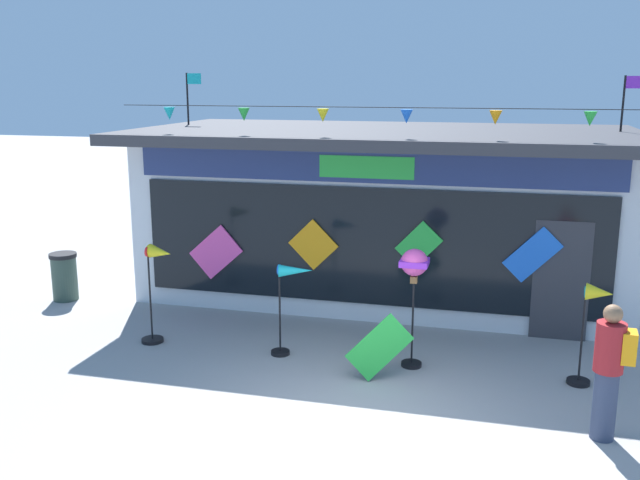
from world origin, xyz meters
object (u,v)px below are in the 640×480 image
wind_spinner_center_left (414,270)px  person_near_camera (610,369)px  kite_shop_building (386,209)px  wind_spinner_far_left (158,276)px  wind_spinner_center_right (594,315)px  trash_bin (64,276)px  display_kite_on_ground (379,347)px  wind_spinner_left (291,289)px

wind_spinner_center_left → person_near_camera: 3.05m
kite_shop_building → person_near_camera: size_ratio=5.62×
wind_spinner_far_left → person_near_camera: 6.80m
wind_spinner_far_left → kite_shop_building: bearing=52.6°
kite_shop_building → wind_spinner_center_right: 5.35m
wind_spinner_far_left → trash_bin: 3.40m
wind_spinner_center_right → wind_spinner_center_left: bearing=179.1°
person_near_camera → display_kite_on_ground: 3.12m
wind_spinner_center_left → display_kite_on_ground: bearing=-124.5°
wind_spinner_left → person_near_camera: size_ratio=0.88×
wind_spinner_center_left → display_kite_on_ground: wind_spinner_center_left is taller
trash_bin → person_near_camera: bearing=-18.6°
wind_spinner_far_left → display_kite_on_ground: (3.71, -0.51, -0.65)m
person_near_camera → display_kite_on_ground: bearing=-105.1°
wind_spinner_left → wind_spinner_center_left: bearing=1.6°
wind_spinner_far_left → person_near_camera: bearing=-13.1°
wind_spinner_center_left → wind_spinner_center_right: (2.50, -0.04, -0.46)m
kite_shop_building → display_kite_on_ground: size_ratio=10.49×
wind_spinner_far_left → trash_bin: wind_spinner_far_left is taller
display_kite_on_ground → wind_spinner_left: bearing=160.4°
trash_bin → kite_shop_building: bearing=21.3°
kite_shop_building → trash_bin: 6.48m
wind_spinner_center_right → kite_shop_building: bearing=132.1°
wind_spinner_center_right → trash_bin: (-9.49, 1.64, -0.56)m
trash_bin → display_kite_on_ground: size_ratio=1.04×
kite_shop_building → wind_spinner_center_left: kite_shop_building is taller
kite_shop_building → wind_spinner_left: size_ratio=6.41×
wind_spinner_center_left → trash_bin: 7.25m
person_near_camera → display_kite_on_ground: size_ratio=1.87×
wind_spinner_center_left → trash_bin: (-7.00, 1.60, -1.02)m
wind_spinner_center_left → display_kite_on_ground: (-0.39, -0.57, -1.01)m
wind_spinner_left → wind_spinner_center_left: 1.91m
wind_spinner_center_left → display_kite_on_ground: 1.23m
kite_shop_building → display_kite_on_ground: bearing=-81.5°
wind_spinner_center_left → trash_bin: size_ratio=1.94×
wind_spinner_far_left → wind_spinner_left: 2.24m
wind_spinner_far_left → wind_spinner_center_left: bearing=1.0°
kite_shop_building → wind_spinner_center_right: size_ratio=6.39×
wind_spinner_left → wind_spinner_center_right: (4.36, 0.01, -0.04)m
wind_spinner_left → wind_spinner_center_right: wind_spinner_center_right is taller
wind_spinner_left → display_kite_on_ground: (1.47, -0.52, -0.60)m
person_near_camera → wind_spinner_center_right: bearing=-174.7°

